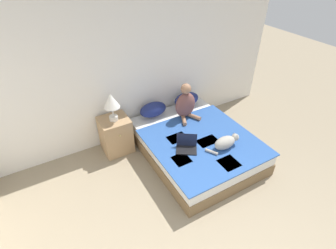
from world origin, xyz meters
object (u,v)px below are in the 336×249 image
object	(u,v)px
bed	(196,145)
laptop_open	(187,146)
pillow_near	(153,110)
pillow_far	(187,100)
person_sitting	(186,104)
table_lamp	(111,102)
nightstand	(116,135)
cat_tabby	(226,142)

from	to	relation	value
bed	laptop_open	bearing A→B (deg)	-148.27
pillow_near	pillow_far	bearing A→B (deg)	0.00
bed	laptop_open	size ratio (longest dim) A/B	5.14
pillow_far	person_sitting	world-z (taller)	person_sitting
laptop_open	table_lamp	distance (m)	1.37
pillow_far	person_sitting	size ratio (longest dim) A/B	0.77
pillow_near	table_lamp	xyz separation A→B (m)	(-0.77, -0.08, 0.43)
person_sitting	table_lamp	distance (m)	1.32
pillow_far	nightstand	distance (m)	1.52
bed	cat_tabby	bearing A→B (deg)	-66.31
table_lamp	pillow_near	bearing A→B (deg)	6.31
pillow_far	cat_tabby	bearing A→B (deg)	-96.50
bed	person_sitting	distance (m)	0.76
person_sitting	nightstand	distance (m)	1.34
laptop_open	pillow_near	bearing A→B (deg)	125.02
person_sitting	table_lamp	bearing A→B (deg)	170.06
bed	person_sitting	xyz separation A→B (m)	(0.14, 0.57, 0.49)
person_sitting	table_lamp	xyz separation A→B (m)	(-1.27, 0.22, 0.29)
pillow_near	table_lamp	distance (m)	0.88
person_sitting	cat_tabby	bearing A→B (deg)	-85.94
pillow_near	table_lamp	size ratio (longest dim) A/B	1.04
pillow_far	table_lamp	bearing A→B (deg)	-176.75
laptop_open	nightstand	world-z (taller)	nightstand
person_sitting	laptop_open	bearing A→B (deg)	-121.38
pillow_far	cat_tabby	world-z (taller)	pillow_far
person_sitting	nightstand	size ratio (longest dim) A/B	1.01
pillow_far	person_sitting	bearing A→B (deg)	-126.62
pillow_near	person_sitting	xyz separation A→B (m)	(0.50, -0.31, 0.14)
pillow_near	cat_tabby	size ratio (longest dim) A/B	0.88
pillow_near	cat_tabby	bearing A→B (deg)	-67.02
bed	person_sitting	bearing A→B (deg)	76.52
person_sitting	table_lamp	world-z (taller)	table_lamp
bed	table_lamp	world-z (taller)	table_lamp
pillow_near	pillow_far	size ratio (longest dim) A/B	1.00
cat_tabby	table_lamp	bearing A→B (deg)	136.80
nightstand	person_sitting	bearing A→B (deg)	-10.70
laptop_open	table_lamp	bearing A→B (deg)	162.18
bed	nightstand	world-z (taller)	nightstand
cat_tabby	person_sitting	bearing A→B (deg)	94.22
laptop_open	table_lamp	world-z (taller)	table_lamp
cat_tabby	table_lamp	size ratio (longest dim) A/B	1.19
pillow_near	cat_tabby	world-z (taller)	pillow_near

